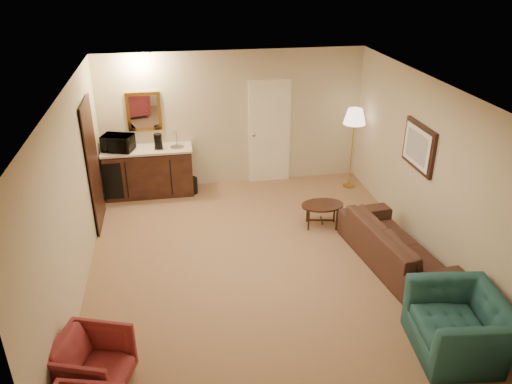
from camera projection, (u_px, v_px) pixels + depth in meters
ground at (261, 264)px, 7.41m from camera, size 6.00×6.00×0.00m
room_walls at (246, 138)px, 7.33m from camera, size 5.02×6.01×2.61m
wetbar_cabinet at (149, 172)px, 9.37m from camera, size 1.64×0.58×0.92m
sofa at (398, 239)px, 7.23m from camera, size 0.90×2.24×0.85m
teal_armchair at (461, 317)px, 5.61m from camera, size 0.83×1.17×0.96m
rose_chair_near at (92, 363)px, 5.15m from camera, size 0.85×0.88×0.72m
coffee_table at (322, 215)px, 8.36m from camera, size 0.79×0.60×0.41m
floor_lamp at (352, 149)px, 9.53m from camera, size 0.48×0.48×1.58m
waste_bin at (191, 185)px, 9.54m from camera, size 0.30×0.30×0.30m
microwave at (118, 141)px, 9.00m from camera, size 0.60×0.45×0.36m
coffee_maker at (158, 141)px, 9.11m from camera, size 0.19×0.19×0.28m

